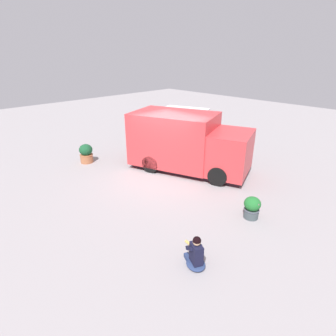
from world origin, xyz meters
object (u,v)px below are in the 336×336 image
object	(u,v)px
food_truck	(187,144)
person_customer	(196,255)
planter_flowering_near	(252,207)
planter_flowering_far	(86,153)

from	to	relation	value
food_truck	person_customer	world-z (taller)	food_truck
person_customer	planter_flowering_near	bearing A→B (deg)	-87.41
planter_flowering_near	person_customer	bearing A→B (deg)	92.59
planter_flowering_far	person_customer	bearing A→B (deg)	169.12
person_customer	planter_flowering_near	xyz separation A→B (m)	(0.12, -2.74, 0.05)
planter_flowering_far	food_truck	bearing A→B (deg)	-143.78
food_truck	planter_flowering_far	bearing A→B (deg)	36.22
food_truck	planter_flowering_far	size ratio (longest dim) A/B	6.20
planter_flowering_near	food_truck	bearing A→B (deg)	-19.88
person_customer	food_truck	bearing A→B (deg)	-45.90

